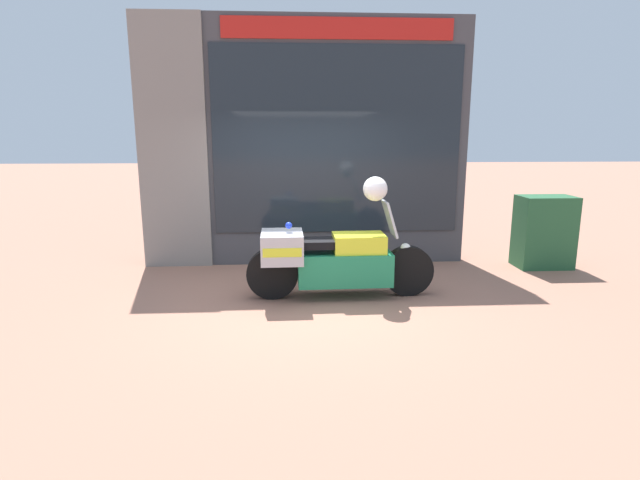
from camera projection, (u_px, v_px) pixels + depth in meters
ground_plane at (311, 298)px, 6.62m from camera, size 60.00×60.00×0.00m
shop_building at (279, 144)px, 8.13m from camera, size 5.29×0.55×3.94m
window_display at (333, 234)px, 8.53m from camera, size 3.75×0.30×1.84m
paramedic_motorcycle at (330, 259)px, 6.58m from camera, size 2.50×0.68×1.29m
utility_cabinet at (544, 232)px, 8.07m from camera, size 0.86×0.55×1.16m
white_helmet at (375, 189)px, 6.43m from camera, size 0.32×0.32×0.32m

